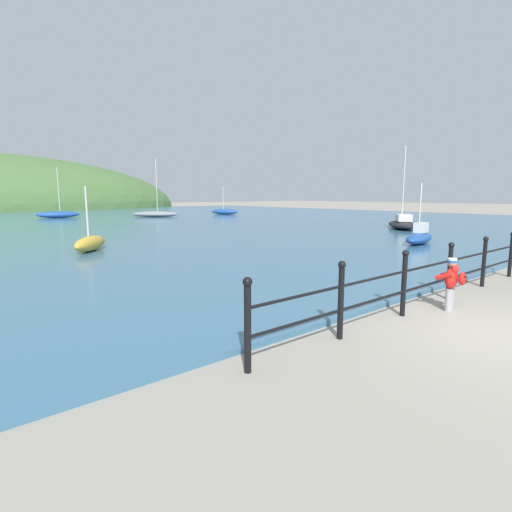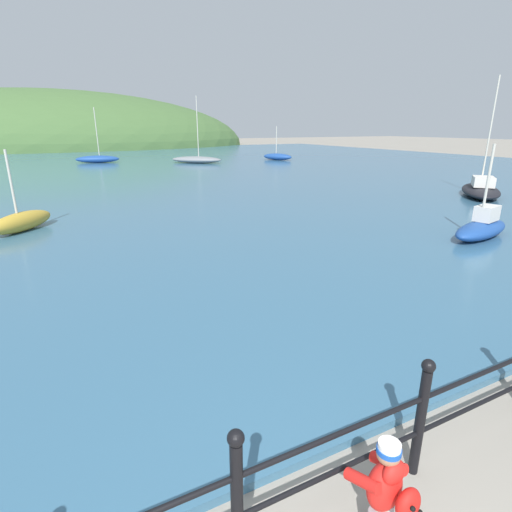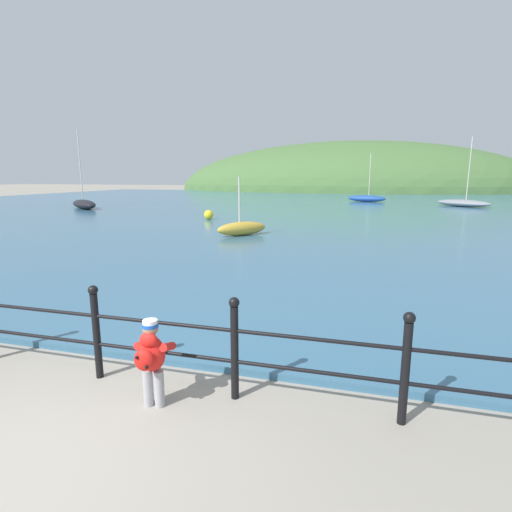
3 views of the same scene
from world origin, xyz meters
The scene contains 10 objects.
water centered at (0.00, 32.00, 0.05)m, with size 80.00×60.00×0.10m, color #386684.
far_hillside centered at (0.00, 69.71, 0.00)m, with size 61.38×33.76×16.62m.
iron_railing centered at (0.60, 1.50, 0.64)m, with size 9.17×0.12×1.21m.
child_in_coat centered at (0.69, 1.09, 0.61)m, with size 0.41×0.55×1.00m.
boat_red_dinghy centered at (10.26, 32.80, 0.39)m, with size 4.27×4.00×5.36m.
boat_white_sailboat centered at (2.81, 36.90, 0.42)m, with size 3.67×1.82×4.48m.
boat_nearest_quay centered at (-2.06, 13.11, 0.39)m, with size 1.97×2.11×2.38m.
boat_far_right centered at (15.99, 10.84, 0.41)m, with size 4.09×3.85×5.03m.
boat_mid_harbor centered at (9.44, 6.31, 0.40)m, with size 2.74×1.40×2.56m.
boat_blue_hull centered at (18.00, 32.39, 0.41)m, with size 2.27×3.14×2.99m.
Camera 2 is at (-1.16, -0.44, 3.10)m, focal length 28.00 mm.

